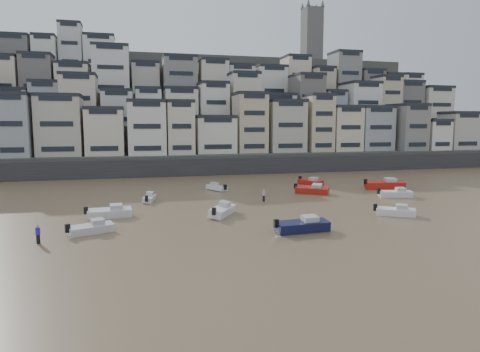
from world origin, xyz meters
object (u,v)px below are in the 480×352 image
object	(u,v)px
boat_a	(302,224)
boat_i	(310,181)
boat_h	(217,187)
boat_j	(91,227)
boat_f	(149,197)
person_pink	(264,195)
boat_g	(385,183)
boat_b	(396,210)
boat_d	(396,192)
person_blue	(38,234)
boat_c	(222,209)
boat_k	(110,211)
boat_e	(312,189)

from	to	relation	value
boat_a	boat_i	size ratio (longest dim) A/B	1.13
boat_h	boat_i	bearing A→B (deg)	-112.29
boat_j	boat_f	bearing A→B (deg)	46.37
person_pink	boat_g	bearing A→B (deg)	14.73
boat_b	boat_d	distance (m)	13.29
boat_b	person_blue	world-z (taller)	person_blue
boat_d	boat_h	distance (m)	27.04
boat_j	boat_a	bearing A→B (deg)	-35.29
boat_j	boat_c	bearing A→B (deg)	-3.75
boat_a	boat_i	distance (m)	32.74
boat_a	boat_k	bearing A→B (deg)	145.05
boat_b	boat_i	world-z (taller)	boat_i
boat_j	person_pink	distance (m)	24.66
boat_h	boat_k	xyz separation A→B (m)	(-15.63, -16.44, 0.13)
boat_c	person_pink	size ratio (longest dim) A/B	3.14
boat_c	person_pink	bearing A→B (deg)	-11.66
boat_i	boat_d	bearing A→B (deg)	2.23
boat_e	boat_f	size ratio (longest dim) A/B	1.30
boat_j	person_blue	bearing A→B (deg)	-171.25
boat_g	boat_h	size ratio (longest dim) A/B	1.56
boat_c	boat_h	distance (m)	18.85
boat_k	person_pink	xyz separation A→B (m)	(20.00, 5.29, 0.14)
boat_e	boat_j	xyz separation A→B (m)	(-30.45, -16.60, -0.11)
person_pink	boat_b	bearing A→B (deg)	-45.82
boat_f	boat_g	bearing A→B (deg)	-74.60
boat_e	boat_d	bearing A→B (deg)	7.43
boat_f	person_blue	distance (m)	21.41
boat_d	boat_i	distance (m)	15.98
boat_h	boat_j	size ratio (longest dim) A/B	0.95
boat_g	boat_h	distance (m)	27.41
boat_h	person_pink	size ratio (longest dim) A/B	2.53
boat_g	boat_k	xyz separation A→B (m)	(-42.53, -11.21, -0.21)
boat_f	person_blue	xyz separation A→B (m)	(-10.44, -18.69, 0.30)
person_blue	boat_h	bearing A→B (deg)	50.70
boat_j	person_blue	size ratio (longest dim) A/B	2.67
boat_b	boat_c	bearing A→B (deg)	-162.97
boat_a	boat_j	size ratio (longest dim) A/B	1.27
boat_a	boat_g	distance (m)	32.91
boat_d	boat_a	bearing A→B (deg)	-129.35
boat_h	person_blue	bearing A→B (deg)	112.50
boat_c	boat_b	bearing A→B (deg)	-71.41
boat_a	boat_f	xyz separation A→B (m)	(-13.91, 20.62, -0.23)
boat_b	boat_k	distance (m)	32.88
boat_f	boat_j	xyz separation A→B (m)	(-6.19, -16.10, 0.06)
boat_f	boat_k	xyz separation A→B (m)	(-4.79, -9.13, 0.16)
person_pink	boat_i	bearing A→B (deg)	45.85
boat_f	boat_j	world-z (taller)	boat_j
boat_i	boat_e	bearing A→B (deg)	-45.92
boat_h	boat_j	distance (m)	28.94
boat_e	boat_f	distance (m)	24.27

